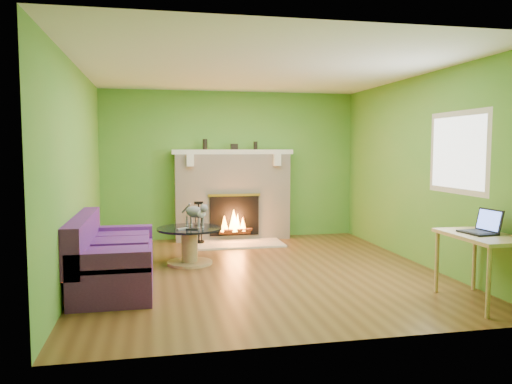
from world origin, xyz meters
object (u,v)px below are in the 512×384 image
(coffee_table, at_px, (190,243))
(desk, at_px, (482,243))
(cat, at_px, (195,215))
(sofa, at_px, (110,259))

(coffee_table, distance_m, desk, 3.71)
(cat, bearing_deg, desk, -72.53)
(sofa, height_order, cat, cat)
(sofa, relative_size, cat, 3.34)
(sofa, bearing_deg, desk, -20.37)
(desk, bearing_deg, coffee_table, 140.01)
(sofa, xyz_separation_m, cat, (1.06, 1.01, 0.36))
(coffee_table, bearing_deg, sofa, -135.66)
(sofa, distance_m, cat, 1.51)
(desk, xyz_separation_m, cat, (-2.75, 2.42, 0.05))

